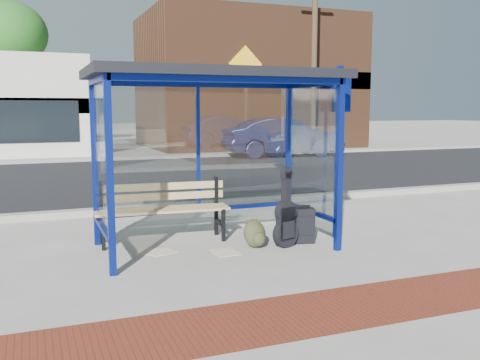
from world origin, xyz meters
name	(u,v)px	position (x,y,z in m)	size (l,w,h in m)	color
ground	(215,247)	(0.00, 0.00, 0.00)	(120.00, 120.00, 0.00)	#B2ADA0
brick_paver_strip	(304,314)	(0.00, -2.60, 0.01)	(60.00, 1.00, 0.01)	maroon
curb_near	(165,207)	(0.00, 2.90, 0.06)	(60.00, 0.25, 0.12)	gray
street_asphalt	(122,178)	(0.00, 8.00, 0.00)	(60.00, 10.00, 0.00)	black
curb_far	(99,159)	(0.00, 13.10, 0.06)	(60.00, 0.25, 0.12)	gray
far_sidewalk	(93,156)	(0.00, 15.00, 0.00)	(60.00, 4.00, 0.01)	#B2ADA0
bus_shelter	(212,97)	(0.00, 0.07, 2.07)	(3.30, 1.80, 2.42)	navy
storefront_brown	(247,82)	(8.00, 18.49, 3.20)	(10.00, 7.08, 6.40)	#59331E
tree_mid	(9,34)	(-3.00, 22.00, 5.45)	(3.60, 3.60, 7.03)	#4C3826
tree_right	(295,48)	(12.50, 22.00, 5.45)	(3.60, 3.60, 7.03)	#4C3826
utility_pole_east	(314,55)	(9.00, 13.40, 4.11)	(1.60, 0.24, 8.00)	#4C3826
bench	(162,207)	(-0.60, 0.62, 0.51)	(1.93, 0.60, 0.90)	black
guitar_bag	(286,220)	(0.91, -0.35, 0.39)	(0.40, 0.21, 1.06)	black
suitcase	(303,225)	(1.25, -0.22, 0.25)	(0.35, 0.27, 0.55)	black
backpack	(255,234)	(0.52, -0.21, 0.19)	(0.36, 0.33, 0.39)	#30321C
sign_post	(339,143)	(1.88, -0.11, 1.42)	(0.16, 0.30, 2.52)	navy
newspaper_a	(153,252)	(-0.86, 0.07, 0.00)	(0.42, 0.33, 0.01)	white
newspaper_b	(225,252)	(0.04, -0.30, 0.00)	(0.40, 0.32, 0.01)	white
newspaper_c	(162,252)	(-0.75, 0.01, 0.00)	(0.36, 0.29, 0.01)	white
parked_car	(283,137)	(7.00, 12.21, 0.76)	(1.61, 4.63, 1.53)	#161B3E
fire_hydrant	(323,141)	(9.96, 14.14, 0.45)	(0.37, 0.24, 0.82)	red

